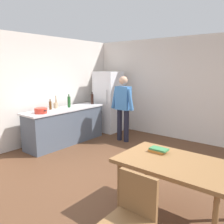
{
  "coord_description": "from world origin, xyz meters",
  "views": [
    {
      "loc": [
        2.47,
        -2.91,
        1.9
      ],
      "look_at": [
        -0.61,
        0.96,
        0.95
      ],
      "focal_mm": 36.82,
      "sensor_mm": 36.0,
      "label": 1
    }
  ],
  "objects_px": {
    "person": "(123,104)",
    "cooking_pot": "(41,111)",
    "bottle_beer_brown": "(50,105)",
    "bottle_wine_dark": "(92,99)",
    "chair": "(131,215)",
    "book_stack": "(158,150)",
    "utensil_jar": "(56,105)",
    "refrigerator": "(108,102)",
    "bottle_wine_green": "(69,102)",
    "dining_table": "(174,167)"
  },
  "relations": [
    {
      "from": "person",
      "to": "chair",
      "type": "relative_size",
      "value": 1.87
    },
    {
      "from": "refrigerator",
      "to": "dining_table",
      "type": "relative_size",
      "value": 1.29
    },
    {
      "from": "refrigerator",
      "to": "bottle_beer_brown",
      "type": "xyz_separation_m",
      "value": [
        -0.26,
        -1.91,
        0.11
      ]
    },
    {
      "from": "refrigerator",
      "to": "chair",
      "type": "distance_m",
      "value": 4.95
    },
    {
      "from": "dining_table",
      "to": "person",
      "type": "bearing_deg",
      "value": 137.59
    },
    {
      "from": "refrigerator",
      "to": "bottle_beer_brown",
      "type": "distance_m",
      "value": 1.94
    },
    {
      "from": "dining_table",
      "to": "book_stack",
      "type": "height_order",
      "value": "book_stack"
    },
    {
      "from": "utensil_jar",
      "to": "book_stack",
      "type": "height_order",
      "value": "utensil_jar"
    },
    {
      "from": "dining_table",
      "to": "utensil_jar",
      "type": "xyz_separation_m",
      "value": [
        -3.62,
        0.99,
        0.31
      ]
    },
    {
      "from": "person",
      "to": "chair",
      "type": "height_order",
      "value": "person"
    },
    {
      "from": "refrigerator",
      "to": "cooking_pot",
      "type": "bearing_deg",
      "value": -90.68
    },
    {
      "from": "chair",
      "to": "cooking_pot",
      "type": "distance_m",
      "value": 3.61
    },
    {
      "from": "cooking_pot",
      "to": "chair",
      "type": "bearing_deg",
      "value": -21.67
    },
    {
      "from": "bottle_wine_green",
      "to": "book_stack",
      "type": "relative_size",
      "value": 1.34
    },
    {
      "from": "utensil_jar",
      "to": "bottle_wine_dark",
      "type": "xyz_separation_m",
      "value": [
        0.25,
        1.08,
        0.07
      ]
    },
    {
      "from": "cooking_pot",
      "to": "bottle_wine_green",
      "type": "bearing_deg",
      "value": 97.49
    },
    {
      "from": "chair",
      "to": "book_stack",
      "type": "bearing_deg",
      "value": 113.52
    },
    {
      "from": "utensil_jar",
      "to": "bottle_beer_brown",
      "type": "height_order",
      "value": "utensil_jar"
    },
    {
      "from": "bottle_wine_dark",
      "to": "book_stack",
      "type": "xyz_separation_m",
      "value": [
        3.05,
        -1.9,
        -0.27
      ]
    },
    {
      "from": "chair",
      "to": "bottle_beer_brown",
      "type": "distance_m",
      "value": 4.0
    },
    {
      "from": "bottle_wine_dark",
      "to": "bottle_wine_green",
      "type": "distance_m",
      "value": 0.78
    },
    {
      "from": "utensil_jar",
      "to": "bottle_beer_brown",
      "type": "distance_m",
      "value": 0.21
    },
    {
      "from": "bottle_beer_brown",
      "to": "book_stack",
      "type": "distance_m",
      "value": 3.32
    },
    {
      "from": "bottle_wine_green",
      "to": "book_stack",
      "type": "xyz_separation_m",
      "value": [
        3.14,
        -1.13,
        -0.27
      ]
    },
    {
      "from": "refrigerator",
      "to": "utensil_jar",
      "type": "bearing_deg",
      "value": -100.45
    },
    {
      "from": "person",
      "to": "dining_table",
      "type": "xyz_separation_m",
      "value": [
        2.35,
        -2.15,
        -0.31
      ]
    },
    {
      "from": "person",
      "to": "utensil_jar",
      "type": "height_order",
      "value": "person"
    },
    {
      "from": "person",
      "to": "cooking_pot",
      "type": "relative_size",
      "value": 4.25
    },
    {
      "from": "person",
      "to": "cooking_pot",
      "type": "height_order",
      "value": "person"
    },
    {
      "from": "refrigerator",
      "to": "cooking_pot",
      "type": "distance_m",
      "value": 2.35
    },
    {
      "from": "refrigerator",
      "to": "chair",
      "type": "bearing_deg",
      "value": -48.03
    },
    {
      "from": "bottle_beer_brown",
      "to": "bottle_wine_dark",
      "type": "bearing_deg",
      "value": 81.31
    },
    {
      "from": "cooking_pot",
      "to": "bottle_wine_dark",
      "type": "bearing_deg",
      "value": 91.27
    },
    {
      "from": "chair",
      "to": "bottle_beer_brown",
      "type": "height_order",
      "value": "bottle_beer_brown"
    },
    {
      "from": "person",
      "to": "book_stack",
      "type": "xyz_separation_m",
      "value": [
        2.04,
        -1.99,
        -0.2
      ]
    },
    {
      "from": "refrigerator",
      "to": "book_stack",
      "type": "distance_m",
      "value": 3.92
    },
    {
      "from": "bottle_wine_dark",
      "to": "bottle_beer_brown",
      "type": "relative_size",
      "value": 1.31
    },
    {
      "from": "bottle_wine_green",
      "to": "chair",
      "type": "bearing_deg",
      "value": -33.17
    },
    {
      "from": "dining_table",
      "to": "chair",
      "type": "relative_size",
      "value": 1.54
    },
    {
      "from": "chair",
      "to": "book_stack",
      "type": "distance_m",
      "value": 1.2
    },
    {
      "from": "bottle_beer_brown",
      "to": "book_stack",
      "type": "xyz_separation_m",
      "value": [
        3.25,
        -0.62,
        -0.23
      ]
    },
    {
      "from": "bottle_wine_dark",
      "to": "bottle_beer_brown",
      "type": "height_order",
      "value": "bottle_wine_dark"
    },
    {
      "from": "utensil_jar",
      "to": "bottle_beer_brown",
      "type": "relative_size",
      "value": 1.23
    },
    {
      "from": "person",
      "to": "bottle_wine_dark",
      "type": "xyz_separation_m",
      "value": [
        -1.02,
        -0.08,
        0.07
      ]
    },
    {
      "from": "bottle_wine_green",
      "to": "refrigerator",
      "type": "bearing_deg",
      "value": 83.92
    },
    {
      "from": "dining_table",
      "to": "bottle_beer_brown",
      "type": "xyz_separation_m",
      "value": [
        -3.56,
        0.79,
        0.33
      ]
    },
    {
      "from": "bottle_beer_brown",
      "to": "chair",
      "type": "bearing_deg",
      "value": -26.22
    },
    {
      "from": "person",
      "to": "book_stack",
      "type": "bearing_deg",
      "value": -44.27
    },
    {
      "from": "chair",
      "to": "bottle_wine_dark",
      "type": "xyz_separation_m",
      "value": [
        -3.37,
        3.03,
        0.51
      ]
    },
    {
      "from": "cooking_pot",
      "to": "bottle_wine_dark",
      "type": "relative_size",
      "value": 1.18
    }
  ]
}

